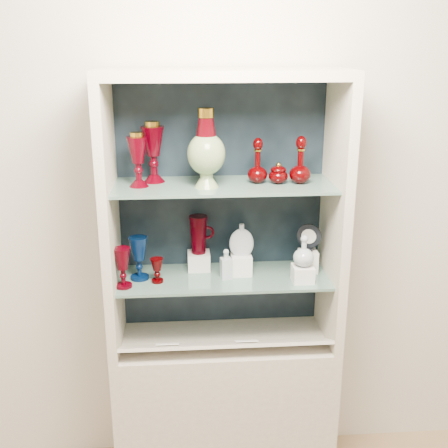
{
  "coord_description": "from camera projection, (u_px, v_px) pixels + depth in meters",
  "views": [
    {
      "loc": [
        -0.17,
        -0.74,
        2.04
      ],
      "look_at": [
        0.0,
        1.53,
        1.3
      ],
      "focal_mm": 45.0,
      "sensor_mm": 36.0,
      "label": 1
    }
  ],
  "objects": [
    {
      "name": "ruby_goblet_tall",
      "position": [
        123.0,
        268.0,
        2.35
      ],
      "size": [
        0.09,
        0.09,
        0.18
      ],
      "primitive_type": null,
      "rotation": [
        0.0,
        0.0,
        -0.23
      ],
      "color": "#3F0009",
      "rests_on": "shelf_lower"
    },
    {
      "name": "shelf_lower",
      "position": [
        224.0,
        277.0,
        2.49
      ],
      "size": [
        0.92,
        0.34,
        0.01
      ],
      "primitive_type": "cube",
      "color": "slate",
      "rests_on": "cabinet_side_left"
    },
    {
      "name": "cabinet_back_panel",
      "position": [
        221.0,
        206.0,
        2.56
      ],
      "size": [
        0.98,
        0.02,
        1.15
      ],
      "primitive_type": "cube",
      "color": "black",
      "rests_on": "cabinet_base"
    },
    {
      "name": "label_ledge",
      "position": [
        226.0,
        345.0,
        2.45
      ],
      "size": [
        0.92,
        0.17,
        0.09
      ],
      "primitive_type": "cube",
      "rotation": [
        -0.44,
        0.0,
        0.0
      ],
      "color": "#B7AE9B",
      "rests_on": "cabinet_base"
    },
    {
      "name": "ruby_decanter_b",
      "position": [
        301.0,
        159.0,
        2.34
      ],
      "size": [
        0.12,
        0.12,
        0.21
      ],
      "primitive_type": null,
      "rotation": [
        0.0,
        0.0,
        0.38
      ],
      "color": "#380000",
      "rests_on": "shelf_upper"
    },
    {
      "name": "cameo_medallion",
      "position": [
        309.0,
        237.0,
        2.49
      ],
      "size": [
        0.12,
        0.08,
        0.13
      ],
      "primitive_type": null,
      "rotation": [
        0.0,
        0.0,
        -0.43
      ],
      "color": "black",
      "rests_on": "riser_cameo_medallion"
    },
    {
      "name": "riser_cameo_medallion",
      "position": [
        308.0,
        261.0,
        2.52
      ],
      "size": [
        0.08,
        0.08,
        0.1
      ],
      "primitive_type": "cube",
      "color": "silver",
      "rests_on": "shelf_lower"
    },
    {
      "name": "clear_round_decanter",
      "position": [
        304.0,
        252.0,
        2.39
      ],
      "size": [
        0.11,
        0.11,
        0.13
      ],
      "primitive_type": null,
      "rotation": [
        0.0,
        0.0,
        -0.25
      ],
      "color": "#9CAAB5",
      "rests_on": "riser_clear_round_decanter"
    },
    {
      "name": "riser_flat_flask",
      "position": [
        241.0,
        265.0,
        2.5
      ],
      "size": [
        0.09,
        0.09,
        0.09
      ],
      "primitive_type": "cube",
      "color": "silver",
      "rests_on": "shelf_lower"
    },
    {
      "name": "cabinet_top_cap",
      "position": [
        224.0,
        74.0,
        2.2
      ],
      "size": [
        1.0,
        0.4,
        0.04
      ],
      "primitive_type": "cube",
      "color": "#B7AE9B",
      "rests_on": "cabinet_side_left"
    },
    {
      "name": "flat_flask",
      "position": [
        241.0,
        239.0,
        2.46
      ],
      "size": [
        0.11,
        0.05,
        0.15
      ],
      "primitive_type": null,
      "rotation": [
        0.0,
        0.0,
        -0.08
      ],
      "color": "#ADB4C2",
      "rests_on": "riser_flat_flask"
    },
    {
      "name": "lidded_bowl",
      "position": [
        278.0,
        173.0,
        2.36
      ],
      "size": [
        0.1,
        0.1,
        0.09
      ],
      "primitive_type": null,
      "rotation": [
        0.0,
        0.0,
        0.19
      ],
      "color": "#380000",
      "rests_on": "shelf_upper"
    },
    {
      "name": "ruby_decanter_a",
      "position": [
        258.0,
        158.0,
        2.35
      ],
      "size": [
        0.11,
        0.11,
        0.22
      ],
      "primitive_type": null,
      "rotation": [
        0.0,
        0.0,
        -0.35
      ],
      "color": "#380000",
      "rests_on": "shelf_upper"
    },
    {
      "name": "enamel_urn",
      "position": [
        206.0,
        148.0,
        2.26
      ],
      "size": [
        0.21,
        0.21,
        0.32
      ],
      "primitive_type": null,
      "rotation": [
        0.0,
        0.0,
        -0.43
      ],
      "color": "#0C4B20",
      "rests_on": "shelf_upper"
    },
    {
      "name": "cabinet_side_right",
      "position": [
        335.0,
        216.0,
        2.42
      ],
      "size": [
        0.04,
        0.4,
        1.15
      ],
      "primitive_type": "cube",
      "color": "#B7AE9B",
      "rests_on": "cabinet_base"
    },
    {
      "name": "wall_back",
      "position": [
        220.0,
        188.0,
        2.57
      ],
      "size": [
        3.5,
        0.02,
        2.8
      ],
      "primitive_type": "cube",
      "color": "beige",
      "rests_on": "ground"
    },
    {
      "name": "riser_clear_round_decanter",
      "position": [
        303.0,
        274.0,
        2.43
      ],
      "size": [
        0.09,
        0.09,
        0.07
      ],
      "primitive_type": "cube",
      "color": "silver",
      "rests_on": "shelf_lower"
    },
    {
      "name": "ruby_goblet_small",
      "position": [
        157.0,
        270.0,
        2.41
      ],
      "size": [
        0.07,
        0.07,
        0.11
      ],
      "primitive_type": null,
      "rotation": [
        0.0,
        0.0,
        -0.43
      ],
      "color": "#380000",
      "rests_on": "shelf_lower"
    },
    {
      "name": "clear_square_bottle",
      "position": [
        226.0,
        264.0,
        2.45
      ],
      "size": [
        0.05,
        0.05,
        0.14
      ],
      "primitive_type": null,
      "rotation": [
        0.0,
        0.0,
        0.18
      ],
      "color": "#9CAAB5",
      "rests_on": "shelf_lower"
    },
    {
      "name": "cabinet_side_left",
      "position": [
        110.0,
        221.0,
        2.35
      ],
      "size": [
        0.04,
        0.4,
        1.15
      ],
      "primitive_type": "cube",
      "color": "#B7AE9B",
      "rests_on": "cabinet_base"
    },
    {
      "name": "ruby_pitcher",
      "position": [
        198.0,
        235.0,
        2.52
      ],
      "size": [
        0.13,
        0.08,
        0.17
      ],
      "primitive_type": null,
      "rotation": [
        0.0,
        0.0,
        0.0
      ],
      "color": "#3F0009",
      "rests_on": "riser_ruby_pitcher"
    },
    {
      "name": "cobalt_goblet",
      "position": [
        139.0,
        258.0,
        2.43
      ],
      "size": [
        0.09,
        0.09,
        0.19
      ],
      "primitive_type": null,
      "rotation": [
        0.0,
        0.0,
        0.15
      ],
      "color": "#031740",
      "rests_on": "shelf_lower"
    },
    {
      "name": "cabinet_base",
      "position": [
        224.0,
        408.0,
        2.68
      ],
      "size": [
        1.0,
        0.4,
        0.75
      ],
      "primitive_type": "cube",
      "color": "#B7AE9B",
      "rests_on": "ground"
    },
    {
      "name": "label_card_1",
      "position": [
        168.0,
        344.0,
        2.43
      ],
      "size": [
        0.1,
        0.06,
        0.03
      ],
      "primitive_type": "cube",
      "rotation": [
        -0.44,
        0.0,
        0.0
      ],
      "color": "white",
      "rests_on": "label_ledge"
    },
    {
      "name": "shelf_upper",
      "position": [
        224.0,
        186.0,
        2.36
      ],
      "size": [
        0.92,
        0.34,
        0.01
      ],
      "primitive_type": "cube",
      "color": "slate",
      "rests_on": "cabinet_side_left"
    },
    {
      "name": "pedestal_lamp_left",
      "position": [
        138.0,
        160.0,
        2.29
      ],
      "size": [
        0.09,
        0.09,
        0.22
      ],
      "primitive_type": null,
      "rotation": [
        0.0,
        0.0,
        0.01
      ],
      "color": "#3F0009",
      "rests_on": "shelf_upper"
    },
    {
      "name": "riser_ruby_pitcher",
      "position": [
        199.0,
        261.0,
        2.55
      ],
      "size": [
        0.1,
        0.1,
        0.08
      ],
      "primitive_type": "cube",
      "color": "silver",
      "rests_on": "shelf_lower"
    },
    {
      "name": "label_card_0",
      "position": [
        246.0,
        341.0,
        2.45
      ],
      "size": [
        0.1,
        0.06,
        0.03
      ],
      "primitive_type": "cube",
      "rotation": [
        -0.44,
        0.0,
        0.0
      ],
      "color": "white",
      "rests_on": "label_ledge"
    },
    {
      "name": "pedestal_lamp_right",
      "position": [
        153.0,
        152.0,
        2.36
      ],
      "size": [
        0.11,
        0.11,
        0.26
      ],
      "primitive_type": null,
      "rotation": [
        0.0,
        0.0,
        0.18
      ],
      "color": "#3F0009",
      "rests_on": "shelf_upper"
    }
  ]
}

